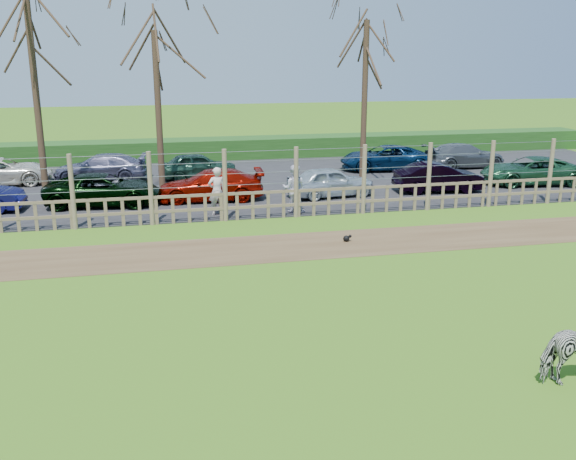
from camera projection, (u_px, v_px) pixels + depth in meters
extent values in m
plane|color=#5B9728|center=(269.00, 307.00, 14.74)|extent=(120.00, 120.00, 0.00)
cube|color=brown|center=(241.00, 250.00, 18.97)|extent=(34.00, 2.80, 0.01)
cube|color=#232326|center=(208.00, 184.00, 28.38)|extent=(44.00, 13.00, 0.04)
cube|color=#1E4716|center=(195.00, 149.00, 34.82)|extent=(46.00, 2.00, 1.10)
cube|color=brown|center=(226.00, 208.00, 22.14)|extent=(30.00, 0.06, 0.10)
cube|color=brown|center=(225.00, 194.00, 22.01)|extent=(30.00, 0.06, 0.10)
cylinder|color=brown|center=(72.00, 192.00, 20.90)|extent=(0.16, 0.16, 2.50)
cylinder|color=brown|center=(151.00, 189.00, 21.41)|extent=(0.16, 0.16, 2.50)
cylinder|color=brown|center=(225.00, 185.00, 21.93)|extent=(0.16, 0.16, 2.50)
cylinder|color=brown|center=(296.00, 182.00, 22.45)|extent=(0.16, 0.16, 2.50)
cylinder|color=brown|center=(364.00, 179.00, 22.96)|extent=(0.16, 0.16, 2.50)
cylinder|color=brown|center=(429.00, 177.00, 23.48)|extent=(0.16, 0.16, 2.50)
cylinder|color=brown|center=(491.00, 174.00, 24.00)|extent=(0.16, 0.16, 2.50)
cylinder|color=brown|center=(550.00, 171.00, 24.52)|extent=(0.16, 0.16, 2.50)
cylinder|color=gray|center=(225.00, 185.00, 21.93)|extent=(30.00, 0.02, 0.02)
cylinder|color=gray|center=(225.00, 174.00, 21.82)|extent=(30.00, 0.02, 0.02)
cylinder|color=gray|center=(224.00, 162.00, 21.72)|extent=(30.00, 0.02, 0.02)
cylinder|color=gray|center=(224.00, 152.00, 21.62)|extent=(30.00, 0.02, 0.02)
cylinder|color=#3D2B1E|center=(37.00, 104.00, 24.15)|extent=(0.26, 0.26, 7.50)
cylinder|color=#3D2B1E|center=(159.00, 113.00, 26.16)|extent=(0.26, 0.26, 6.50)
cylinder|color=#3D2B1E|center=(364.00, 102.00, 28.42)|extent=(0.26, 0.26, 7.00)
imported|color=beige|center=(217.00, 191.00, 22.70)|extent=(0.68, 0.50, 1.72)
imported|color=silver|center=(294.00, 189.00, 23.11)|extent=(0.99, 0.87, 1.72)
sphere|color=black|center=(346.00, 239.00, 19.79)|extent=(0.20, 0.20, 0.20)
sphere|color=black|center=(350.00, 236.00, 19.79)|extent=(0.10, 0.10, 0.10)
imported|color=black|center=(103.00, 190.00, 24.22)|extent=(4.50, 2.42, 1.20)
imported|color=#840C03|center=(210.00, 185.00, 25.05)|extent=(4.23, 1.94, 1.20)
imported|color=#ABB8C0|center=(331.00, 182.00, 25.69)|extent=(3.68, 1.87, 1.20)
imported|color=black|center=(438.00, 177.00, 26.57)|extent=(3.73, 1.54, 1.20)
imported|color=#1F5030|center=(531.00, 171.00, 28.10)|extent=(4.55, 2.56, 1.20)
imported|color=silver|center=(0.00, 171.00, 27.93)|extent=(4.50, 2.43, 1.20)
imported|color=#535370|center=(101.00, 168.00, 28.84)|extent=(4.30, 2.13, 1.20)
imported|color=#1E4131|center=(198.00, 166.00, 29.29)|extent=(3.63, 1.71, 1.20)
imported|color=#0A2347|center=(384.00, 158.00, 31.51)|extent=(4.52, 2.48, 1.20)
imported|color=#575E64|center=(465.00, 156.00, 32.20)|extent=(4.21, 1.89, 1.20)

